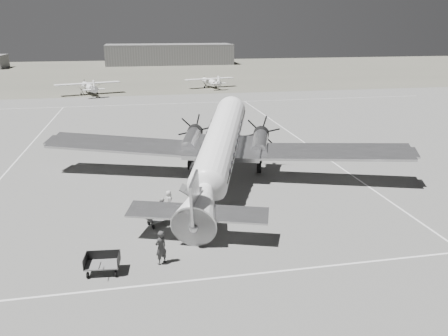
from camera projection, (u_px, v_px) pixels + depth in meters
ground at (217, 184)px, 36.15m from camera, size 260.00×260.00×0.00m
taxi_line_near at (263, 273)px, 23.08m from camera, size 60.00×0.15×0.01m
taxi_line_right at (351, 175)px, 38.32m from camera, size 0.15×80.00×0.01m
taxi_line_left at (16, 161)px, 42.22m from camera, size 0.15×60.00×0.01m
taxi_line_horizon at (175, 103)px, 73.48m from camera, size 90.00×0.15×0.01m
grass_infield at (159, 72)px, 124.81m from camera, size 260.00×90.00×0.01m
hangar_main at (169, 54)px, 148.02m from camera, size 42.00×14.00×6.60m
dc3_airliner at (219, 151)px, 34.67m from camera, size 36.75×30.69×5.99m
light_plane_left at (89, 88)px, 82.37m from camera, size 14.54×13.03×2.52m
light_plane_right at (211, 83)px, 91.70m from camera, size 12.60×11.13×2.24m
baggage_cart_near at (160, 218)px, 28.55m from camera, size 2.03×1.78×0.95m
baggage_cart_far at (103, 264)px, 22.94m from camera, size 2.00×1.50×1.06m
ground_crew at (161, 247)px, 23.72m from camera, size 0.86×0.80×1.97m
ramp_agent at (162, 209)px, 29.12m from camera, size 0.72×0.86×1.61m
passenger at (169, 200)px, 30.75m from camera, size 0.65×0.82×1.47m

